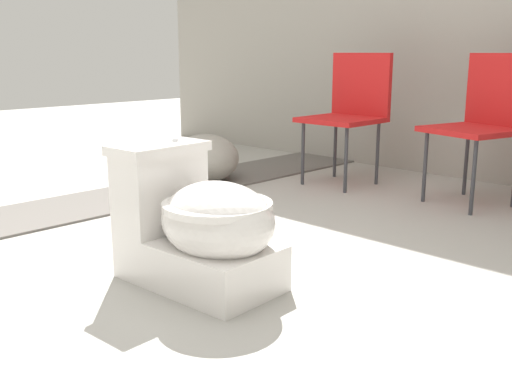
{
  "coord_description": "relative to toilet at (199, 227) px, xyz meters",
  "views": [
    {
      "loc": [
        1.83,
        -1.2,
        0.84
      ],
      "look_at": [
        0.21,
        0.44,
        0.3
      ],
      "focal_mm": 42.0,
      "sensor_mm": 36.0,
      "label": 1
    }
  ],
  "objects": [
    {
      "name": "boulder_far",
      "position": [
        -1.29,
        0.66,
        -0.11
      ],
      "size": [
        0.35,
        0.36,
        0.23
      ],
      "primitive_type": "ellipsoid",
      "rotation": [
        0.0,
        0.0,
        1.54
      ],
      "color": "#B7B2AD",
      "rests_on": "ground"
    },
    {
      "name": "toilet",
      "position": [
        0.0,
        0.0,
        0.0
      ],
      "size": [
        0.65,
        0.41,
        0.52
      ],
      "rotation": [
        0.0,
        0.0,
        0.05
      ],
      "color": "white",
      "rests_on": "ground"
    },
    {
      "name": "folding_chair_middle",
      "position": [
        0.19,
        1.93,
        0.29
      ],
      "size": [
        0.54,
        0.54,
        0.83
      ],
      "rotation": [
        0.0,
        0.0,
        -1.84
      ],
      "color": "red",
      "rests_on": "ground"
    },
    {
      "name": "gravel_strip",
      "position": [
        -1.34,
        0.36,
        -0.21
      ],
      "size": [
        0.56,
        8.0,
        0.01
      ],
      "primitive_type": "cube",
      "color": "#605B56",
      "rests_on": "ground"
    },
    {
      "name": "boulder_near",
      "position": [
        -1.33,
        1.18,
        -0.06
      ],
      "size": [
        0.5,
        0.51,
        0.32
      ],
      "primitive_type": "ellipsoid",
      "rotation": [
        0.0,
        0.0,
        1.72
      ],
      "color": "gray",
      "rests_on": "ground"
    },
    {
      "name": "ground_plane",
      "position": [
        -0.21,
        -0.14,
        -0.22
      ],
      "size": [
        14.0,
        14.0,
        0.0
      ],
      "primitive_type": "plane",
      "color": "#A8A59E"
    },
    {
      "name": "folding_chair_left",
      "position": [
        -0.66,
        1.85,
        0.29
      ],
      "size": [
        0.44,
        0.44,
        0.83
      ],
      "rotation": [
        0.0,
        0.0,
        -1.57
      ],
      "color": "red",
      "rests_on": "ground"
    }
  ]
}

